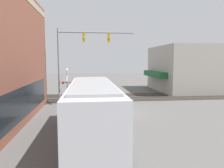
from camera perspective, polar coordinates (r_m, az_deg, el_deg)
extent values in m
plane|color=#605E5B|center=(19.96, 2.56, -7.17)|extent=(120.00, 120.00, 0.00)
cube|color=black|center=(16.24, -22.45, -4.59)|extent=(15.14, 0.12, 2.20)
cube|color=#B2ADA3|center=(34.85, 18.31, 3.81)|extent=(11.46, 8.05, 6.73)
cube|color=#19592D|center=(33.23, 11.08, 2.59)|extent=(8.02, 1.20, 0.80)
cube|color=silver|center=(12.72, -5.14, -6.46)|extent=(10.45, 2.55, 2.80)
cube|color=black|center=(12.64, -5.16, -4.60)|extent=(10.25, 2.59, 1.18)
cube|color=#288438|center=(13.04, -5.09, -11.73)|extent=(10.25, 2.58, 0.24)
cube|color=#A5A8AA|center=(12.48, -5.20, 0.09)|extent=(8.89, 2.17, 0.12)
cylinder|color=black|center=(15.98, -5.36, -8.73)|extent=(1.00, 2.57, 1.00)
cylinder|color=black|center=(9.88, -4.55, -18.36)|extent=(1.00, 2.57, 1.00)
cylinder|color=gray|center=(23.98, -13.72, 4.52)|extent=(0.20, 0.20, 7.98)
cylinder|color=gray|center=(23.99, -4.12, 13.28)|extent=(0.16, 8.03, 0.16)
cube|color=gold|center=(23.91, -7.39, 11.94)|extent=(0.30, 0.27, 0.90)
sphere|color=yellow|center=(23.74, -7.39, 11.98)|extent=(0.20, 0.20, 0.20)
cube|color=gold|center=(24.02, -0.84, 11.96)|extent=(0.30, 0.27, 0.90)
sphere|color=yellow|center=(23.86, -0.80, 12.00)|extent=(0.20, 0.20, 0.20)
cylinder|color=gray|center=(23.30, -11.55, -0.87)|extent=(0.14, 0.14, 3.60)
cube|color=white|center=(23.18, -11.62, 2.32)|extent=(1.41, 0.06, 1.41)
cube|color=white|center=(23.18, -11.62, 2.32)|extent=(1.41, 0.06, 1.41)
cylinder|color=#38383A|center=(23.25, -11.57, 0.35)|extent=(0.08, 0.90, 0.08)
sphere|color=red|center=(23.16, -10.48, 0.36)|extent=(0.28, 0.28, 0.28)
sphere|color=red|center=(23.24, -12.69, 0.33)|extent=(0.28, 0.28, 0.28)
cube|color=#332D28|center=(25.77, 0.46, -4.09)|extent=(2.60, 60.00, 0.03)
cube|color=#6B6056|center=(25.06, 0.66, -4.25)|extent=(0.07, 60.00, 0.15)
cube|color=#6B6056|center=(26.46, 0.27, -3.69)|extent=(0.07, 60.00, 0.15)
cube|color=#332D28|center=(28.91, -0.31, -2.97)|extent=(2.60, 60.00, 0.03)
cube|color=#6B6056|center=(28.19, -0.16, -3.08)|extent=(0.07, 60.00, 0.15)
cube|color=#6B6056|center=(29.60, -0.46, -2.64)|extent=(0.07, 60.00, 0.15)
cube|color=slate|center=(30.77, -5.93, -1.44)|extent=(4.59, 1.80, 0.59)
cube|color=black|center=(30.47, -5.94, -0.30)|extent=(2.53, 1.62, 0.69)
cylinder|color=black|center=(32.21, -5.96, -1.52)|extent=(0.64, 1.82, 0.64)
cylinder|color=black|center=(29.40, -5.90, -2.25)|extent=(0.64, 1.82, 0.64)
cylinder|color=#2D3351|center=(15.01, 1.64, -9.99)|extent=(0.28, 0.28, 0.85)
cylinder|color=maroon|center=(14.81, 1.65, -7.10)|extent=(0.34, 0.34, 0.71)
sphere|color=tan|center=(14.71, 1.66, -5.32)|extent=(0.23, 0.23, 0.23)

